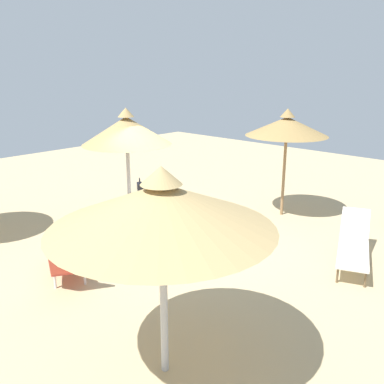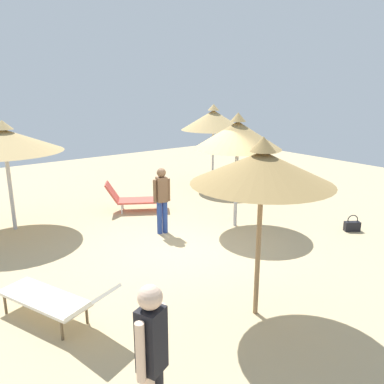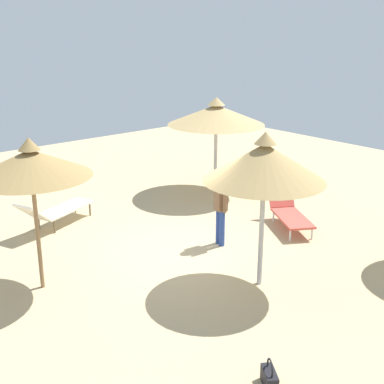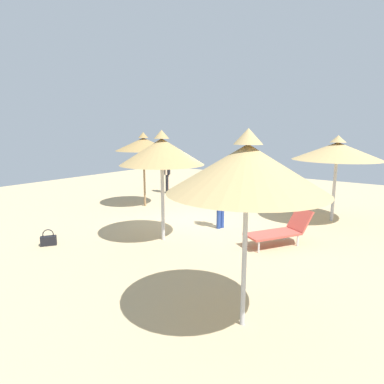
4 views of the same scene
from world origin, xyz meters
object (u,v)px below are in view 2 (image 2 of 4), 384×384
object	(u,v)px
parasol_umbrella_far_right	(262,168)
handbag	(352,226)
parasol_umbrella_center	(238,135)
parasol_umbrella_back	(4,141)
lounge_chair_far_left	(134,198)
person_standing_near_left	(152,357)
parasol_umbrella_near_right	(213,120)
person_standing_edge	(162,197)
lounge_chair_front	(58,300)

from	to	relation	value
parasol_umbrella_far_right	handbag	bearing A→B (deg)	13.42
parasol_umbrella_far_right	parasol_umbrella_center	world-z (taller)	parasol_umbrella_center
parasol_umbrella_center	parasol_umbrella_back	distance (m)	5.65
lounge_chair_far_left	handbag	bearing A→B (deg)	-53.00
parasol_umbrella_far_right	handbag	distance (m)	5.24
parasol_umbrella_center	person_standing_near_left	xyz separation A→B (m)	(-5.07, -4.20, -1.34)
parasol_umbrella_center	lounge_chair_far_left	size ratio (longest dim) A/B	1.61
parasol_umbrella_back	parasol_umbrella_near_right	bearing A→B (deg)	2.78
person_standing_edge	lounge_chair_far_left	bearing A→B (deg)	81.50
lounge_chair_front	parasol_umbrella_back	bearing A→B (deg)	84.15
handbag	parasol_umbrella_center	bearing A→B (deg)	135.04
lounge_chair_front	handbag	bearing A→B (deg)	-3.83
parasol_umbrella_far_right	lounge_chair_front	distance (m)	3.63
parasol_umbrella_far_right	person_standing_near_left	distance (m)	3.06
person_standing_near_left	handbag	bearing A→B (deg)	16.56
parasol_umbrella_near_right	parasol_umbrella_back	size ratio (longest dim) A/B	1.07
parasol_umbrella_near_right	lounge_chair_front	size ratio (longest dim) A/B	1.32
parasol_umbrella_center	person_standing_near_left	bearing A→B (deg)	-140.36
parasol_umbrella_near_right	parasol_umbrella_far_right	bearing A→B (deg)	-125.21
parasol_umbrella_center	person_standing_edge	bearing A→B (deg)	159.05
parasol_umbrella_back	handbag	bearing A→B (deg)	-38.05
person_standing_edge	handbag	xyz separation A→B (m)	(3.88, -2.76, -0.79)
person_standing_edge	person_standing_near_left	size ratio (longest dim) A/B	0.92
parasol_umbrella_center	person_standing_near_left	world-z (taller)	parasol_umbrella_center
parasol_umbrella_back	person_standing_near_left	xyz separation A→B (m)	(-0.41, -7.39, -1.24)
parasol_umbrella_near_right	lounge_chair_front	distance (m)	9.16
lounge_chair_front	person_standing_near_left	xyz separation A→B (m)	(0.08, -2.61, 0.60)
parasol_umbrella_far_right	lounge_chair_front	world-z (taller)	parasol_umbrella_far_right
person_standing_near_left	parasol_umbrella_near_right	bearing A→B (deg)	46.76
parasol_umbrella_back	handbag	distance (m)	8.81
parasol_umbrella_far_right	parasol_umbrella_near_right	distance (m)	8.20
parasol_umbrella_near_right	handbag	world-z (taller)	parasol_umbrella_near_right
parasol_umbrella_near_right	parasol_umbrella_back	xyz separation A→B (m)	(-6.85, -0.33, -0.12)
parasol_umbrella_back	person_standing_edge	world-z (taller)	parasol_umbrella_back
parasol_umbrella_near_right	person_standing_near_left	world-z (taller)	parasol_umbrella_near_right
parasol_umbrella_far_right	person_standing_edge	world-z (taller)	parasol_umbrella_far_right
parasol_umbrella_near_right	lounge_chair_far_left	xyz separation A→B (m)	(-3.71, -0.85, -1.99)
parasol_umbrella_near_right	lounge_chair_front	bearing A→B (deg)	-145.13
parasol_umbrella_center	parasol_umbrella_back	world-z (taller)	parasol_umbrella_center
person_standing_edge	handbag	bearing A→B (deg)	-35.46
parasol_umbrella_far_right	handbag	xyz separation A→B (m)	(4.61, 1.10, -2.25)
parasol_umbrella_far_right	parasol_umbrella_back	size ratio (longest dim) A/B	1.03
lounge_chair_far_left	person_standing_edge	world-z (taller)	person_standing_edge
parasol_umbrella_near_right	person_standing_near_left	distance (m)	10.69
parasol_umbrella_far_right	person_standing_edge	bearing A→B (deg)	79.35
parasol_umbrella_center	person_standing_edge	xyz separation A→B (m)	(-1.80, 0.69, -1.44)
parasol_umbrella_center	person_standing_near_left	size ratio (longest dim) A/B	1.64
parasol_umbrella_far_right	parasol_umbrella_center	distance (m)	4.06
parasol_umbrella_back	handbag	xyz separation A→B (m)	(6.73, -5.27, -2.12)
handbag	parasol_umbrella_far_right	bearing A→B (deg)	-166.58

